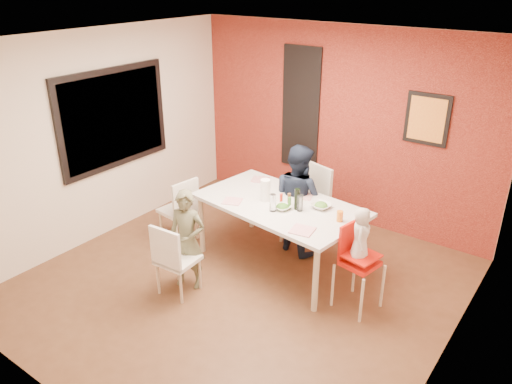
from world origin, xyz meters
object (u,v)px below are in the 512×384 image
Objects in this scene: paper_towel_roll at (265,190)px; chair_far at (309,201)px; chair_near at (173,257)px; high_chair at (357,259)px; child_near at (187,240)px; child_far at (298,199)px; toddler at (361,235)px; dining_table at (280,208)px; chair_left at (181,207)px; wine_bottle at (297,199)px.

chair_far is at bearing 75.29° from paper_towel_roll.
high_chair is (1.68, 1.00, 0.09)m from chair_near.
child_near is 1.53m from child_far.
high_chair reaches higher than chair_near.
child_far is (-1.13, 0.66, 0.13)m from high_chair.
high_chair is 0.29m from toddler.
dining_table is 0.44m from child_far.
child_far is at bearing 40.06° from toddler.
chair_left is at bearing -54.07° from chair_near.
toddler reaches higher than wine_bottle.
chair_far is (0.01, 0.68, -0.15)m from dining_table.
chair_near is 2.00m from chair_far.
child_near reaches higher than high_chair.
chair_left is (-0.77, 0.94, 0.01)m from chair_near.
chair_left reaches higher than chair_near.
chair_near is 1.44× the size of toddler.
dining_table is at bearing 109.51° from chair_left.
dining_table is 0.32m from wine_bottle.
paper_towel_roll is at bearing 92.98° from high_chair.
wine_bottle is 0.94× the size of paper_towel_roll.
chair_near is 2.01m from toddler.
child_near reaches higher than dining_table.
high_chair is 1.36m from paper_towel_roll.
dining_table is at bearing 105.24° from child_far.
child_near is at bearing 125.44° from high_chair.
chair_near is at bearing 46.82° from chair_left.
wine_bottle is (0.24, -0.70, 0.35)m from chair_far.
paper_towel_roll is (0.39, 1.19, 0.47)m from chair_near.
high_chair is 1.85m from child_near.
wine_bottle reaches higher than dining_table.
dining_table is 0.28m from paper_towel_roll.
child_far is 0.56m from paper_towel_roll.
chair_near is 0.91× the size of high_chair.
child_far is (0.56, 1.42, 0.12)m from child_near.
chair_left is 1.47× the size of toddler.
child_near reaches higher than chair_left.
paper_towel_roll is at bearing -88.77° from chair_far.
toddler is 1.33m from paper_towel_roll.
child_far is (-0.03, -0.25, 0.11)m from chair_far.
dining_table is 1.15m from high_chair.
chair_far is (0.58, 1.91, 0.11)m from chair_near.
dining_table is 3.46× the size of toddler.
chair_far is 0.83m from paper_towel_roll.
chair_far is 4.24× the size of wine_bottle.
child_far is at bearing 119.99° from wine_bottle.
toddler is (1.14, -0.23, 0.12)m from dining_table.
child_near is (-0.57, -0.99, -0.16)m from dining_table.
wine_bottle is (-0.87, 0.20, 0.37)m from high_chair.
toddler is at bearing -13.40° from wine_bottle.
chair_left is at bearing 116.66° from child_near.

